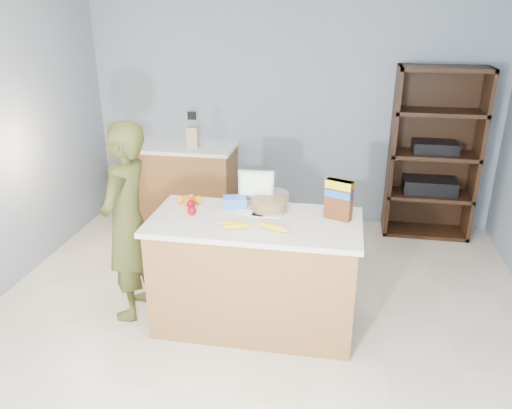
% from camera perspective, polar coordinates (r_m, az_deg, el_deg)
% --- Properties ---
extents(floor, '(4.50, 5.00, 0.02)m').
position_cam_1_polar(floor, '(3.87, -0.94, -15.82)').
color(floor, beige).
rests_on(floor, ground).
extents(walls, '(4.52, 5.02, 2.51)m').
position_cam_1_polar(walls, '(3.14, -1.13, 8.69)').
color(walls, gray).
rests_on(walls, ground).
extents(counter_peninsula, '(1.56, 0.76, 0.90)m').
position_cam_1_polar(counter_peninsula, '(3.89, -0.13, -8.29)').
color(counter_peninsula, brown).
rests_on(counter_peninsula, ground).
extents(back_cabinet, '(1.24, 0.62, 0.90)m').
position_cam_1_polar(back_cabinet, '(5.83, -8.46, 2.50)').
color(back_cabinet, brown).
rests_on(back_cabinet, ground).
extents(shelving_unit, '(0.90, 0.40, 1.80)m').
position_cam_1_polar(shelving_unit, '(5.64, 19.52, 5.20)').
color(shelving_unit, black).
rests_on(shelving_unit, ground).
extents(person, '(0.40, 0.59, 1.60)m').
position_cam_1_polar(person, '(3.99, -14.49, -2.01)').
color(person, '#3C3F1A').
rests_on(person, ground).
extents(knife_block, '(0.12, 0.10, 0.31)m').
position_cam_1_polar(knife_block, '(5.57, -7.24, 7.76)').
color(knife_block, tan).
rests_on(knife_block, back_cabinet).
extents(envelopes, '(0.35, 0.15, 0.00)m').
position_cam_1_polar(envelopes, '(3.76, 0.31, -1.05)').
color(envelopes, white).
rests_on(envelopes, counter_peninsula).
extents(bananas, '(0.51, 0.15, 0.05)m').
position_cam_1_polar(bananas, '(3.51, -0.24, -2.48)').
color(bananas, yellow).
rests_on(bananas, counter_peninsula).
extents(apples, '(0.11, 0.19, 0.07)m').
position_cam_1_polar(apples, '(3.82, -7.40, -0.32)').
color(apples, '#970110').
rests_on(apples, counter_peninsula).
extents(oranges, '(0.21, 0.16, 0.06)m').
position_cam_1_polar(oranges, '(3.97, -7.73, 0.49)').
color(oranges, orange).
rests_on(oranges, counter_peninsula).
extents(blue_carton, '(0.20, 0.16, 0.08)m').
position_cam_1_polar(blue_carton, '(3.88, -2.45, 0.29)').
color(blue_carton, blue).
rests_on(blue_carton, counter_peninsula).
extents(salad_bowl, '(0.30, 0.30, 0.13)m').
position_cam_1_polar(salad_bowl, '(3.83, 1.55, 0.25)').
color(salad_bowl, '#267219').
rests_on(salad_bowl, counter_peninsula).
extents(tv, '(0.28, 0.12, 0.28)m').
position_cam_1_polar(tv, '(3.89, 0.04, 2.21)').
color(tv, silver).
rests_on(tv, counter_peninsula).
extents(cereal_box, '(0.21, 0.14, 0.30)m').
position_cam_1_polar(cereal_box, '(3.66, 9.45, 0.88)').
color(cereal_box, '#592B14').
rests_on(cereal_box, counter_peninsula).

